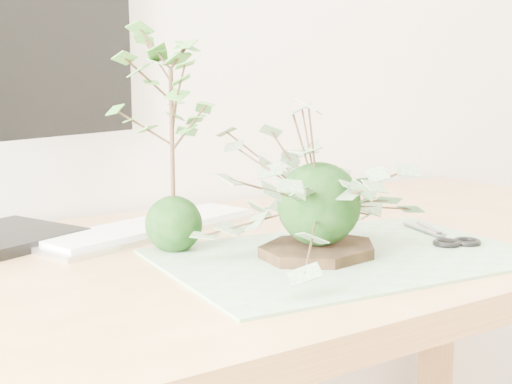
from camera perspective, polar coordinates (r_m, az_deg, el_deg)
desk at (r=1.07m, az=-0.62°, el=-9.05°), size 1.60×0.70×0.74m
cutting_mat at (r=1.00m, az=7.14°, el=-5.08°), size 0.53×0.38×0.00m
stone_dish at (r=0.99m, az=5.00°, el=-4.65°), size 0.20×0.20×0.01m
ivy_kokedama at (r=0.97m, az=5.11°, el=2.18°), size 0.35×0.35×0.23m
maple_kokedama at (r=1.00m, az=-6.82°, el=8.57°), size 0.23×0.23×0.34m
keyboard at (r=1.16m, az=-8.40°, el=-2.84°), size 0.43×0.23×0.02m
scissors at (r=1.11m, az=15.56°, el=-3.62°), size 0.09×0.17×0.01m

